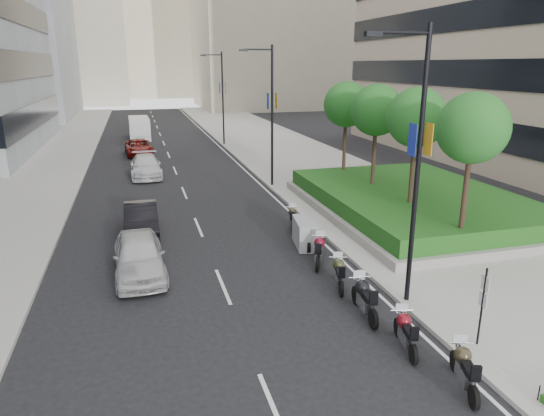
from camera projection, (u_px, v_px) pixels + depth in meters
name	position (u px, v px, depth m)	size (l,w,h in m)	color
ground	(296.00, 337.00, 14.51)	(160.00, 160.00, 0.00)	black
sidewalk_right	(286.00, 152.00, 44.51)	(10.00, 100.00, 0.15)	#9E9B93
sidewalk_left	(38.00, 164.00, 39.09)	(8.00, 100.00, 0.15)	#9E9B93
lane_edge	(229.00, 156.00, 43.16)	(0.12, 100.00, 0.01)	silver
lane_centre	(170.00, 159.00, 41.82)	(0.12, 100.00, 0.01)	silver
building_cream_right	(274.00, 7.00, 88.92)	(28.00, 24.00, 36.00)	#B7AD93
building_cream_left	(56.00, 17.00, 97.35)	(26.00, 24.00, 34.00)	#B7AD93
building_cream_centre	(153.00, 18.00, 120.40)	(30.00, 24.00, 38.00)	#B7AD93
planter	(413.00, 208.00, 26.22)	(10.00, 14.00, 0.40)	gray
hedge	(414.00, 198.00, 26.05)	(9.40, 13.40, 0.80)	#255117
tree_0	(473.00, 129.00, 18.85)	(2.80, 2.80, 6.30)	#332319
tree_1	(417.00, 118.00, 22.54)	(2.80, 2.80, 6.30)	#332319
tree_2	(376.00, 111.00, 26.24)	(2.80, 2.80, 6.30)	#332319
tree_3	(346.00, 105.00, 29.93)	(2.80, 2.80, 6.30)	#332319
lamp_post_0	(414.00, 157.00, 15.06)	(2.34, 0.45, 9.00)	black
lamp_post_1	(270.00, 110.00, 30.75)	(2.34, 0.45, 9.00)	black
lamp_post_2	(221.00, 94.00, 47.37)	(2.34, 0.45, 9.00)	black
parking_sign	(483.00, 303.00, 13.49)	(0.06, 0.32, 2.50)	black
motorcycle_0	(464.00, 369.00, 12.08)	(0.87, 1.96, 1.01)	black
motorcycle_1	(406.00, 332.00, 13.78)	(0.70, 1.95, 0.98)	black
motorcycle_2	(364.00, 298.00, 15.60)	(0.76, 2.26, 1.13)	black
motorcycle_3	(339.00, 273.00, 17.62)	(0.80, 1.95, 0.99)	black
motorcycle_4	(319.00, 251.00, 19.68)	(1.05, 1.97, 1.05)	black
motorcycle_5	(305.00, 233.00, 21.56)	(1.09, 2.10, 1.21)	black
motorcycle_6	(292.00, 218.00, 23.91)	(0.84, 1.94, 1.00)	black
car_a	(139.00, 256.00, 18.55)	(1.88, 4.67, 1.59)	#B4B4B6
car_b	(141.00, 219.00, 23.13)	(1.54, 4.40, 1.45)	black
car_c	(146.00, 166.00, 35.07)	(2.12, 5.21, 1.51)	silver
car_d	(139.00, 147.00, 43.42)	(2.29, 4.96, 1.38)	maroon
delivery_van	(139.00, 129.00, 52.66)	(2.20, 5.50, 2.29)	silver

